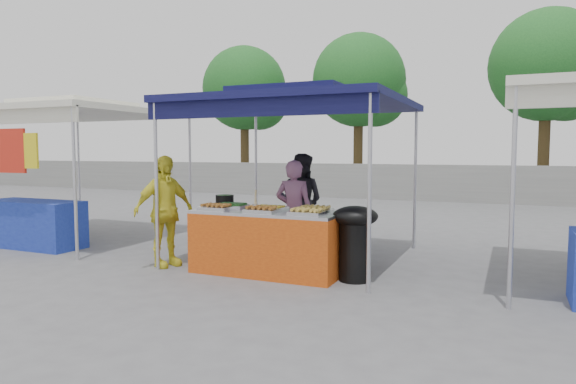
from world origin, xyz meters
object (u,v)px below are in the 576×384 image
at_px(helper_man, 301,201).
at_px(customer_person, 164,211).
at_px(cooking_pot, 225,200).
at_px(vendor_woman, 294,212).
at_px(wok_burner, 355,236).
at_px(vendor_table, 267,242).

xyz_separation_m(helper_man, customer_person, (-1.28, -2.01, -0.01)).
relative_size(cooking_pot, vendor_woman, 0.17).
height_order(cooking_pot, vendor_woman, vendor_woman).
bearing_deg(wok_burner, helper_man, 116.66).
bearing_deg(vendor_woman, cooking_pot, 16.98).
xyz_separation_m(vendor_table, cooking_pot, (-0.86, 0.35, 0.50)).
height_order(vendor_woman, helper_man, helper_man).
height_order(wok_burner, vendor_woman, vendor_woman).
bearing_deg(customer_person, helper_man, -10.62).
xyz_separation_m(cooking_pot, vendor_woman, (0.93, 0.40, -0.17)).
relative_size(cooking_pot, customer_person, 0.17).
relative_size(vendor_table, vendor_woman, 1.32).
bearing_deg(cooking_pot, helper_man, 67.65).
distance_m(vendor_table, customer_person, 1.59).
distance_m(vendor_woman, helper_man, 1.12).
xyz_separation_m(vendor_table, wok_burner, (1.19, 0.09, 0.15)).
bearing_deg(helper_man, vendor_table, 100.94).
xyz_separation_m(cooking_pot, wok_burner, (2.05, -0.26, -0.36)).
height_order(vendor_table, wok_burner, wok_burner).
distance_m(cooking_pot, vendor_woman, 1.03).
height_order(helper_man, customer_person, helper_man).
height_order(cooking_pot, helper_man, helper_man).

